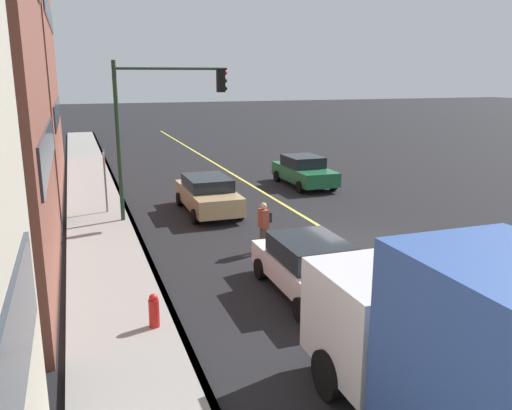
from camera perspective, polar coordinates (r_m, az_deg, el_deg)
The scene contains 11 objects.
ground at distance 18.68m, azimuth 9.75°, elevation -3.98°, with size 200.00×200.00×0.00m, color black.
sidewalk_slab at distance 16.49m, azimuth -15.56°, elevation -6.46°, with size 80.00×2.51×0.15m, color gray.
curb_edge at distance 16.59m, azimuth -11.50°, elevation -6.10°, with size 80.00×0.16×0.15m, color slate.
lane_stripe_center at distance 18.68m, azimuth 9.75°, elevation -3.96°, with size 80.00×0.16×0.01m, color #D8CC4C.
car_white at distance 14.02m, azimuth 5.97°, elevation -6.62°, with size 4.32×2.03×1.50m.
car_tan at distance 22.24m, azimuth -5.27°, elevation 1.21°, with size 4.76×2.06×1.54m.
car_green at distance 27.74m, azimuth 5.23°, elevation 3.73°, with size 4.66×2.07×1.57m.
pedestrian_with_backpack at distance 17.13m, azimuth 0.87°, elevation -2.00°, with size 0.42×0.40×1.67m.
traffic_light_mast at distance 20.79m, azimuth -10.46°, elevation 9.82°, with size 0.28×4.42×6.23m.
street_sign_post at distance 22.39m, azimuth -16.13°, elevation 2.95°, with size 0.60×0.08×2.75m.
fire_hydrant at distance 12.25m, azimuth -11.03°, elevation -11.52°, with size 0.24×0.24×0.94m.
Camera 1 is at (-15.49, 8.75, 5.67)m, focal length 36.73 mm.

